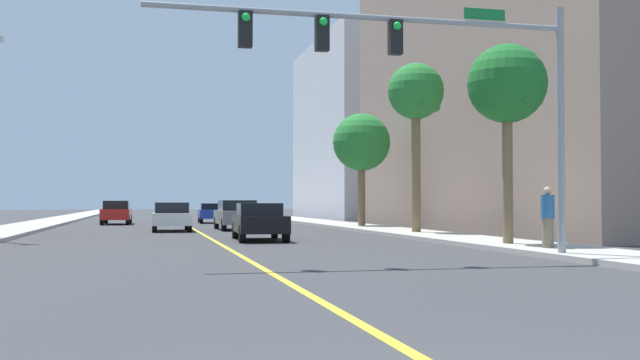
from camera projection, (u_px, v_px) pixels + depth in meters
ground at (187, 225)px, 45.65m from camera, size 192.00×192.00×0.00m
sidewalk_left at (35, 225)px, 43.62m from camera, size 2.85×168.00×0.15m
sidewalk_right at (326, 223)px, 47.67m from camera, size 2.85×168.00×0.15m
lane_marking_center at (187, 225)px, 45.65m from camera, size 0.16×144.00×0.01m
building_right_near at (545, 73)px, 39.20m from camera, size 12.17×27.82×16.49m
building_right_far at (401, 131)px, 66.85m from camera, size 16.01×19.80×15.58m
traffic_signal_mast at (429, 65)px, 18.14m from camera, size 10.54×0.36×6.28m
palm_near at (507, 86)px, 23.25m from camera, size 2.48×2.48×6.25m
palm_mid at (416, 95)px, 32.11m from camera, size 2.44×2.44×7.31m
palm_far at (362, 143)px, 40.87m from camera, size 3.17×3.17×6.17m
car_white at (172, 216)px, 36.52m from camera, size 1.91×4.39×1.41m
car_red at (117, 212)px, 47.57m from camera, size 1.86×4.63×1.51m
car_gray at (237, 214)px, 38.13m from camera, size 2.00×4.54×1.52m
car_blue at (213, 213)px, 50.50m from camera, size 2.06×4.05×1.34m
car_black at (259, 221)px, 27.72m from camera, size 1.92×4.35×1.40m
pedestrian at (548, 217)px, 20.88m from camera, size 0.38×0.38×1.72m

